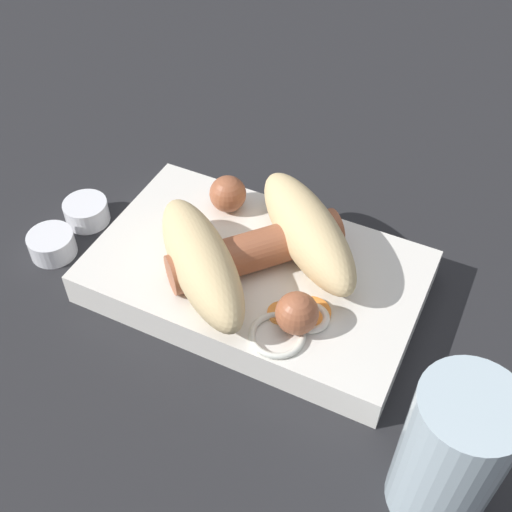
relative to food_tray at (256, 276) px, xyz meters
name	(u,v)px	position (x,y,z in m)	size (l,w,h in m)	color
ground_plane	(256,288)	(0.00, 0.00, -0.02)	(3.00, 3.00, 0.00)	#232326
food_tray	(256,276)	(0.00, 0.00, 0.00)	(0.28, 0.17, 0.03)	silver
bread_roll	(256,246)	(0.00, 0.00, 0.04)	(0.20, 0.20, 0.05)	#DBBC84
sausage	(259,248)	(0.00, 0.00, 0.03)	(0.14, 0.13, 0.03)	#9E5638
pickled_veggies	(293,323)	(-0.05, 0.05, 0.02)	(0.06, 0.08, 0.01)	orange
condiment_cup_near	(87,213)	(0.19, -0.01, -0.01)	(0.04, 0.04, 0.02)	white
condiment_cup_far	(52,245)	(0.19, 0.04, -0.01)	(0.04, 0.04, 0.02)	white
drink_glass	(451,455)	(-0.19, 0.12, 0.04)	(0.06, 0.06, 0.12)	silver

